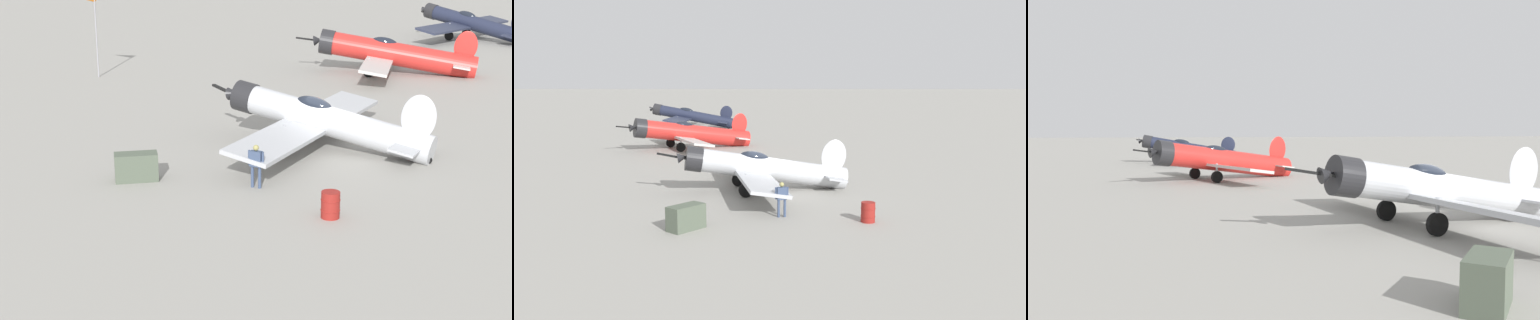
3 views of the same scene
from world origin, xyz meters
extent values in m
plane|color=gray|center=(0.00, 0.00, 0.00)|extent=(400.00, 400.00, 0.00)
cylinder|color=#B7BABF|center=(0.00, 0.00, 1.28)|extent=(9.28, 3.04, 2.74)
cylinder|color=#232326|center=(-4.28, -0.83, 1.98)|extent=(1.36, 1.60, 1.54)
cone|color=#232326|center=(-4.91, -0.96, 2.09)|extent=(0.74, 0.70, 0.67)
cube|color=black|center=(-5.06, -0.98, 2.09)|extent=(2.63, 0.64, 0.50)
ellipsoid|color=black|center=(-0.89, -0.17, 1.98)|extent=(1.90, 1.09, 0.94)
cube|color=#ADAFB5|center=(-1.07, -0.21, 1.10)|extent=(4.40, 12.77, 0.50)
ellipsoid|color=#B7BABF|center=(3.76, 0.73, 1.92)|extent=(1.78, 0.46, 2.19)
cube|color=#ADAFB5|center=(3.56, 0.69, 0.77)|extent=(1.73, 3.55, 0.27)
cylinder|color=#999BA0|center=(-1.31, -1.84, 0.86)|extent=(0.14, 0.14, 0.92)
cylinder|color=black|center=(-1.31, -1.84, 0.40)|extent=(0.82, 0.35, 0.80)
cylinder|color=#999BA0|center=(-1.91, 1.21, 0.86)|extent=(0.14, 0.14, 0.92)
cylinder|color=black|center=(-1.91, 1.21, 0.40)|extent=(0.82, 0.35, 0.80)
cylinder|color=black|center=(4.29, 0.84, 0.14)|extent=(0.29, 0.15, 0.28)
cylinder|color=red|center=(-6.88, 18.63, 1.31)|extent=(10.02, 5.84, 2.99)
cylinder|color=#232326|center=(-11.32, 16.52, 2.02)|extent=(1.74, 2.00, 1.79)
cone|color=#232326|center=(-11.91, 16.24, 2.11)|extent=(0.88, 0.91, 0.77)
cube|color=black|center=(-12.05, 16.18, 2.11)|extent=(2.13, 2.04, 0.48)
ellipsoid|color=black|center=(-7.80, 18.19, 2.12)|extent=(1.93, 1.45, 0.91)
cube|color=#BCB7B2|center=(-7.99, 18.11, 1.06)|extent=(6.99, 12.14, 0.43)
ellipsoid|color=red|center=(-2.99, 20.48, 2.02)|extent=(1.65, 0.87, 2.23)
cube|color=#BCB7B2|center=(-3.18, 20.39, 0.81)|extent=(2.45, 3.54, 0.26)
cylinder|color=#999BA0|center=(-7.83, 16.33, 0.85)|extent=(0.14, 0.14, 0.90)
cylinder|color=black|center=(-7.83, 16.33, 0.40)|extent=(0.81, 0.52, 0.80)
cylinder|color=#999BA0|center=(-9.26, 19.36, 0.85)|extent=(0.14, 0.14, 0.90)
cylinder|color=black|center=(-9.26, 19.36, 0.40)|extent=(0.81, 0.52, 0.80)
cylinder|color=black|center=(-2.44, 20.74, 0.14)|extent=(0.30, 0.21, 0.28)
cylinder|color=#1E2338|center=(-9.58, 37.45, 1.44)|extent=(9.64, 2.11, 2.90)
cylinder|color=#232326|center=(-14.11, 37.85, 2.24)|extent=(1.24, 1.46, 1.50)
cone|color=#232326|center=(-14.75, 37.91, 2.36)|extent=(0.69, 0.62, 0.66)
cube|color=black|center=(-14.90, 37.92, 2.36)|extent=(1.03, 2.52, 0.31)
ellipsoid|color=black|center=(-10.52, 37.53, 2.15)|extent=(1.85, 0.92, 0.97)
cube|color=#282D42|center=(-10.71, 37.55, 1.29)|extent=(3.10, 13.16, 0.52)
ellipsoid|color=#1E2338|center=(-5.61, 37.09, 1.88)|extent=(1.79, 0.28, 2.00)
cube|color=#282D42|center=(-5.81, 37.11, 0.83)|extent=(1.40, 3.48, 0.29)
cylinder|color=#999BA0|center=(-11.42, 36.07, 0.96)|extent=(0.14, 0.14, 1.12)
cylinder|color=black|center=(-11.42, 36.07, 0.40)|extent=(0.81, 0.27, 0.80)
cylinder|color=#999BA0|center=(-11.14, 39.13, 0.96)|extent=(0.14, 0.14, 1.12)
cylinder|color=black|center=(-11.14, 39.13, 0.40)|extent=(0.81, 0.27, 0.80)
cylinder|color=black|center=(-5.04, 37.04, 0.14)|extent=(0.29, 0.12, 0.28)
cube|color=#4C5647|center=(-3.60, -8.38, 0.55)|extent=(1.68, 1.79, 1.10)
camera|label=1|loc=(17.94, -27.74, 9.43)|focal=53.91mm
camera|label=2|loc=(0.26, -32.76, 6.84)|focal=40.36mm
camera|label=3|loc=(-9.44, -17.41, 3.63)|focal=35.24mm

